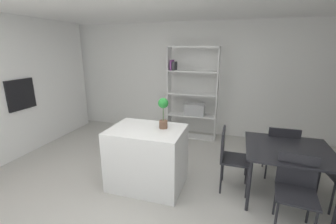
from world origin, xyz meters
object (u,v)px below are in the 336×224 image
(open_bookshelf, at_px, (192,98))
(dining_chair_far, at_px, (281,147))
(built_in_oven, at_px, (21,94))
(dining_table, at_px, (288,153))
(dining_chair_island_side, at_px, (229,154))
(kitchen_island, at_px, (147,157))
(potted_plant_on_island, at_px, (163,111))
(dining_chair_near, at_px, (296,186))

(open_bookshelf, bearing_deg, dining_chair_far, -37.94)
(built_in_oven, xyz_separation_m, dining_table, (4.55, -0.06, -0.51))
(dining_chair_island_side, bearing_deg, kitchen_island, 103.05)
(kitchen_island, distance_m, open_bookshelf, 2.16)
(potted_plant_on_island, bearing_deg, built_in_oven, 175.50)
(potted_plant_on_island, relative_size, dining_chair_near, 0.52)
(built_in_oven, height_order, dining_chair_far, built_in_oven)
(potted_plant_on_island, xyz_separation_m, dining_chair_far, (1.69, 0.69, -0.63))
(open_bookshelf, relative_size, dining_chair_island_side, 2.25)
(dining_table, xyz_separation_m, dining_chair_far, (0.00, 0.52, -0.14))
(kitchen_island, relative_size, potted_plant_on_island, 2.39)
(built_in_oven, height_order, dining_chair_near, built_in_oven)
(kitchen_island, distance_m, dining_chair_near, 1.94)
(built_in_oven, relative_size, open_bookshelf, 0.28)
(open_bookshelf, height_order, dining_chair_island_side, open_bookshelf)
(potted_plant_on_island, bearing_deg, dining_chair_near, -11.95)
(potted_plant_on_island, height_order, dining_chair_far, potted_plant_on_island)
(potted_plant_on_island, distance_m, dining_chair_near, 1.85)
(dining_chair_far, bearing_deg, built_in_oven, 4.76)
(open_bookshelf, bearing_deg, potted_plant_on_island, -90.58)
(dining_chair_far, bearing_deg, potted_plant_on_island, 21.17)
(dining_table, bearing_deg, dining_chair_near, -88.99)
(built_in_oven, height_order, dining_chair_island_side, built_in_oven)
(kitchen_island, xyz_separation_m, dining_chair_near, (1.92, -0.26, 0.07))
(built_in_oven, bearing_deg, dining_chair_near, -7.30)
(kitchen_island, relative_size, dining_chair_island_side, 1.16)
(dining_chair_island_side, bearing_deg, dining_chair_far, -55.11)
(dining_table, xyz_separation_m, dining_chair_island_side, (-0.75, 0.00, -0.12))
(open_bookshelf, bearing_deg, kitchen_island, -96.60)
(built_in_oven, xyz_separation_m, kitchen_island, (2.64, -0.32, -0.73))
(dining_chair_far, distance_m, dining_chair_near, 1.05)
(potted_plant_on_island, bearing_deg, dining_chair_far, 22.23)
(dining_chair_near, bearing_deg, built_in_oven, 178.62)
(potted_plant_on_island, distance_m, dining_chair_island_side, 1.13)
(dining_table, distance_m, dining_chair_near, 0.55)
(dining_chair_far, xyz_separation_m, dining_chair_island_side, (-0.75, -0.52, 0.03))
(built_in_oven, bearing_deg, dining_chair_far, 5.82)
(open_bookshelf, distance_m, dining_chair_island_side, 2.07)
(potted_plant_on_island, distance_m, dining_table, 1.76)
(potted_plant_on_island, bearing_deg, dining_chair_island_side, 10.19)
(dining_chair_far, height_order, dining_chair_island_side, dining_chair_island_side)
(dining_chair_far, bearing_deg, kitchen_island, 21.36)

